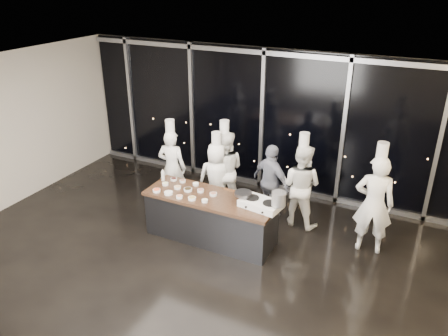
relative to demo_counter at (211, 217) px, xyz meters
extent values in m
plane|color=black|center=(0.00, -0.90, -0.45)|extent=(9.00, 9.00, 0.00)
cube|color=beige|center=(0.00, 2.60, 1.15)|extent=(9.00, 0.02, 3.20)
cube|color=white|center=(0.00, -0.90, 2.75)|extent=(9.00, 7.00, 0.02)
cube|color=black|center=(0.00, 2.54, 1.15)|extent=(8.90, 0.04, 3.18)
cube|color=#92949A|center=(0.00, 2.49, 2.65)|extent=(8.90, 0.08, 0.10)
cube|color=#92949A|center=(0.00, 2.49, -0.40)|extent=(8.90, 0.08, 0.10)
cube|color=#92949A|center=(-3.60, 2.49, 1.15)|extent=(0.08, 0.08, 3.20)
cube|color=#92949A|center=(-1.80, 2.49, 1.15)|extent=(0.08, 0.08, 3.20)
cube|color=#92949A|center=(0.00, 2.49, 1.15)|extent=(0.08, 0.08, 3.20)
cube|color=#92949A|center=(1.80, 2.49, 1.15)|extent=(0.08, 0.08, 3.20)
cube|color=#92949A|center=(3.60, 2.49, 1.15)|extent=(0.08, 0.08, 3.20)
cube|color=#333337|center=(0.00, 0.00, -0.03)|extent=(2.40, 0.80, 0.84)
cube|color=#4A301F|center=(0.00, 0.00, 0.42)|extent=(2.46, 0.86, 0.06)
cube|color=white|center=(0.97, 0.03, 0.51)|extent=(0.77, 0.54, 0.12)
cylinder|color=black|center=(0.80, 0.06, 0.58)|extent=(0.27, 0.27, 0.02)
cylinder|color=black|center=(1.14, 0.01, 0.58)|extent=(0.27, 0.27, 0.02)
cylinder|color=black|center=(0.77, -0.17, 0.50)|extent=(0.04, 0.03, 0.04)
cylinder|color=black|center=(1.10, -0.22, 0.50)|extent=(0.04, 0.03, 0.04)
cylinder|color=slate|center=(0.62, 0.07, 0.61)|extent=(0.35, 0.35, 0.05)
cube|color=#4C2B14|center=(0.35, 0.11, 0.62)|extent=(0.23, 0.06, 0.02)
cylinder|color=#A9A9AC|center=(1.30, -0.01, 0.71)|extent=(0.28, 0.28, 0.24)
cylinder|color=white|center=(-0.99, -0.28, 0.47)|extent=(0.15, 0.15, 0.04)
cylinder|color=#FB5329|center=(-0.99, -0.28, 0.49)|extent=(0.12, 0.12, 0.01)
cylinder|color=white|center=(-0.99, 0.02, 0.47)|extent=(0.12, 0.12, 0.04)
cylinder|color=#EDECA7|center=(-0.99, 0.02, 0.49)|extent=(0.10, 0.10, 0.01)
cylinder|color=white|center=(-0.96, 0.27, 0.47)|extent=(0.13, 0.13, 0.04)
cylinder|color=black|center=(-0.96, 0.27, 0.49)|extent=(0.10, 0.10, 0.01)
cylinder|color=white|center=(-0.74, -0.27, 0.47)|extent=(0.16, 0.16, 0.04)
cylinder|color=white|center=(-0.74, -0.27, 0.49)|extent=(0.13, 0.13, 0.01)
cylinder|color=white|center=(-0.70, 0.00, 0.47)|extent=(0.13, 0.13, 0.04)
cylinder|color=tan|center=(-0.70, 0.00, 0.49)|extent=(0.11, 0.11, 0.01)
cylinder|color=white|center=(-0.76, 0.28, 0.47)|extent=(0.12, 0.12, 0.04)
cylinder|color=brown|center=(-0.76, 0.28, 0.49)|extent=(0.10, 0.10, 0.01)
cylinder|color=white|center=(-0.48, -0.31, 0.47)|extent=(0.12, 0.12, 0.04)
cylinder|color=#E78C5F|center=(-0.48, -0.31, 0.49)|extent=(0.10, 0.10, 0.01)
cylinder|color=white|center=(-0.48, 0.01, 0.47)|extent=(0.16, 0.16, 0.04)
cylinder|color=black|center=(-0.48, 0.01, 0.49)|extent=(0.13, 0.13, 0.01)
cylinder|color=white|center=(-0.46, 0.27, 0.47)|extent=(0.11, 0.11, 0.04)
cylinder|color=white|center=(-0.46, 0.27, 0.49)|extent=(0.09, 0.09, 0.01)
cylinder|color=white|center=(-0.24, -0.26, 0.47)|extent=(0.15, 0.15, 0.04)
cylinder|color=tan|center=(-0.24, -0.26, 0.49)|extent=(0.12, 0.12, 0.01)
cylinder|color=white|center=(-0.25, 0.07, 0.47)|extent=(0.13, 0.13, 0.04)
cylinder|color=#A0665B|center=(-0.25, 0.07, 0.49)|extent=(0.10, 0.10, 0.01)
cylinder|color=white|center=(0.01, -0.23, 0.47)|extent=(0.12, 0.12, 0.04)
cylinder|color=beige|center=(0.01, -0.23, 0.49)|extent=(0.09, 0.09, 0.01)
cylinder|color=white|center=(0.03, 0.05, 0.47)|extent=(0.14, 0.14, 0.04)
cylinder|color=#9F6148|center=(0.03, 0.05, 0.49)|extent=(0.11, 0.11, 0.01)
cylinder|color=silver|center=(-1.14, 0.17, 0.54)|extent=(0.07, 0.07, 0.19)
cone|color=silver|center=(-1.14, 0.17, 0.67)|extent=(0.06, 0.06, 0.06)
imported|color=white|center=(-1.38, 0.88, 0.39)|extent=(0.67, 0.50, 1.68)
cylinder|color=white|center=(-1.38, 0.88, 1.33)|extent=(0.22, 0.22, 0.26)
imported|color=white|center=(-0.38, 0.98, 0.31)|extent=(0.88, 0.74, 1.53)
cylinder|color=white|center=(-0.38, 0.98, 1.18)|extent=(0.25, 0.25, 0.26)
imported|color=white|center=(-0.31, 1.22, 0.41)|extent=(1.01, 0.91, 1.72)
cylinder|color=white|center=(-0.31, 1.22, 1.37)|extent=(0.25, 0.25, 0.26)
imported|color=#161E3D|center=(0.72, 1.24, 0.34)|extent=(1.00, 0.74, 1.58)
imported|color=white|center=(1.33, 1.25, 0.40)|extent=(0.90, 0.74, 1.70)
cylinder|color=white|center=(1.33, 1.25, 1.35)|extent=(0.21, 0.21, 0.26)
imported|color=white|center=(2.74, 0.93, 0.48)|extent=(0.73, 0.53, 1.86)
cylinder|color=white|center=(2.74, 0.93, 1.51)|extent=(0.21, 0.21, 0.26)
camera|label=1|loc=(3.31, -6.22, 4.22)|focal=35.00mm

